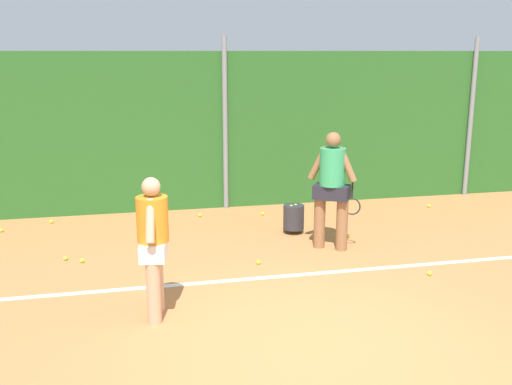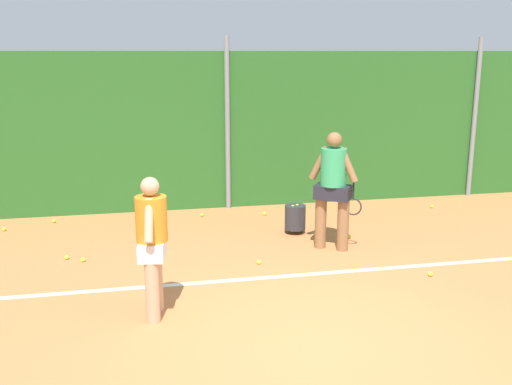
# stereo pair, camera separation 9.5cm
# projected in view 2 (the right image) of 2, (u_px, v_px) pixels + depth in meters

# --- Properties ---
(ground_plane) EXTENTS (28.40, 28.40, 0.00)m
(ground_plane) POSITION_uv_depth(u_px,v_px,m) (275.00, 283.00, 7.96)
(ground_plane) COLOR #C67542
(hedge_fence_backdrop) EXTENTS (18.46, 0.25, 3.08)m
(hedge_fence_backdrop) POSITION_uv_depth(u_px,v_px,m) (226.00, 131.00, 11.60)
(hedge_fence_backdrop) COLOR #286023
(hedge_fence_backdrop) RESTS_ON ground_plane
(fence_post_center) EXTENTS (0.10, 0.10, 3.37)m
(fence_post_center) POSITION_uv_depth(u_px,v_px,m) (228.00, 125.00, 11.40)
(fence_post_center) COLOR gray
(fence_post_center) RESTS_ON ground_plane
(fence_post_right) EXTENTS (0.10, 0.10, 3.37)m
(fence_post_right) POSITION_uv_depth(u_px,v_px,m) (474.00, 118.00, 12.45)
(fence_post_right) COLOR gray
(fence_post_right) RESTS_ON ground_plane
(court_baseline_paint) EXTENTS (13.49, 0.10, 0.01)m
(court_baseline_paint) POSITION_uv_depth(u_px,v_px,m) (271.00, 277.00, 8.16)
(court_baseline_paint) COLOR white
(court_baseline_paint) RESTS_ON ground_plane
(player_foreground_near) EXTENTS (0.36, 0.70, 1.69)m
(player_foreground_near) POSITION_uv_depth(u_px,v_px,m) (152.00, 240.00, 6.75)
(player_foreground_near) COLOR tan
(player_foreground_near) RESTS_ON ground_plane
(player_midcourt) EXTENTS (0.76, 0.57, 1.87)m
(player_midcourt) POSITION_uv_depth(u_px,v_px,m) (333.00, 185.00, 9.11)
(player_midcourt) COLOR #8C603D
(player_midcourt) RESTS_ON ground_plane
(ball_hopper) EXTENTS (0.36, 0.36, 0.51)m
(ball_hopper) POSITION_uv_depth(u_px,v_px,m) (295.00, 217.00, 10.09)
(ball_hopper) COLOR #2D2D33
(ball_hopper) RESTS_ON ground_plane
(tennis_ball_0) EXTENTS (0.07, 0.07, 0.07)m
(tennis_ball_0) POSITION_uv_depth(u_px,v_px,m) (259.00, 262.00, 8.66)
(tennis_ball_0) COLOR #CCDB33
(tennis_ball_0) RESTS_ON ground_plane
(tennis_ball_1) EXTENTS (0.07, 0.07, 0.07)m
(tennis_ball_1) POSITION_uv_depth(u_px,v_px,m) (265.00, 214.00, 11.25)
(tennis_ball_1) COLOR #CCDB33
(tennis_ball_1) RESTS_ON ground_plane
(tennis_ball_3) EXTENTS (0.07, 0.07, 0.07)m
(tennis_ball_3) POSITION_uv_depth(u_px,v_px,m) (430.00, 274.00, 8.19)
(tennis_ball_3) COLOR #CCDB33
(tennis_ball_3) RESTS_ON ground_plane
(tennis_ball_4) EXTENTS (0.07, 0.07, 0.07)m
(tennis_ball_4) POSITION_uv_depth(u_px,v_px,m) (202.00, 215.00, 11.17)
(tennis_ball_4) COLOR #CCDB33
(tennis_ball_4) RESTS_ON ground_plane
(tennis_ball_5) EXTENTS (0.07, 0.07, 0.07)m
(tennis_ball_5) POSITION_uv_depth(u_px,v_px,m) (4.00, 229.00, 10.26)
(tennis_ball_5) COLOR #CCDB33
(tennis_ball_5) RESTS_ON ground_plane
(tennis_ball_6) EXTENTS (0.07, 0.07, 0.07)m
(tennis_ball_6) POSITION_uv_depth(u_px,v_px,m) (67.00, 257.00, 8.86)
(tennis_ball_6) COLOR #CCDB33
(tennis_ball_6) RESTS_ON ground_plane
(tennis_ball_7) EXTENTS (0.07, 0.07, 0.07)m
(tennis_ball_7) POSITION_uv_depth(u_px,v_px,m) (54.00, 221.00, 10.77)
(tennis_ball_7) COLOR #CCDB33
(tennis_ball_7) RESTS_ON ground_plane
(tennis_ball_8) EXTENTS (0.07, 0.07, 0.07)m
(tennis_ball_8) POSITION_uv_depth(u_px,v_px,m) (83.00, 260.00, 8.76)
(tennis_ball_8) COLOR #CCDB33
(tennis_ball_8) RESTS_ON ground_plane
(tennis_ball_9) EXTENTS (0.07, 0.07, 0.07)m
(tennis_ball_9) POSITION_uv_depth(u_px,v_px,m) (349.00, 236.00, 9.87)
(tennis_ball_9) COLOR #CCDB33
(tennis_ball_9) RESTS_ON ground_plane
(tennis_ball_10) EXTENTS (0.07, 0.07, 0.07)m
(tennis_ball_10) POSITION_uv_depth(u_px,v_px,m) (432.00, 206.00, 11.78)
(tennis_ball_10) COLOR #CCDB33
(tennis_ball_10) RESTS_ON ground_plane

